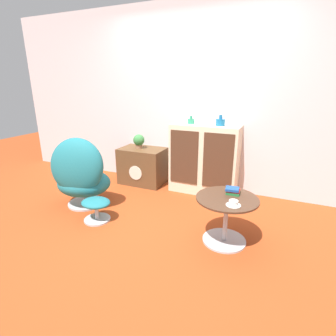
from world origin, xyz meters
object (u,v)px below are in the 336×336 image
(egg_chair, at_px, (81,175))
(potted_plant, at_px, (139,141))
(book_stack, at_px, (233,191))
(ottoman, at_px, (96,206))
(vase_leftmost, at_px, (191,121))
(sideboard, at_px, (204,159))
(tv_console, at_px, (143,166))
(vase_inner_left, at_px, (220,122))
(coffee_table, at_px, (226,215))
(teacup, at_px, (233,203))

(egg_chair, height_order, potted_plant, egg_chair)
(egg_chair, distance_m, book_stack, 1.88)
(ottoman, height_order, book_stack, book_stack)
(vase_leftmost, bearing_deg, sideboard, -1.03)
(tv_console, distance_m, egg_chair, 1.10)
(vase_leftmost, bearing_deg, vase_inner_left, 0.00)
(coffee_table, height_order, book_stack, book_stack)
(vase_inner_left, bearing_deg, potted_plant, -177.93)
(vase_leftmost, distance_m, vase_inner_left, 0.41)
(tv_console, xyz_separation_m, egg_chair, (-0.30, -1.05, 0.15))
(sideboard, xyz_separation_m, egg_chair, (-1.29, -1.09, -0.07))
(sideboard, bearing_deg, coffee_table, -63.71)
(coffee_table, height_order, vase_inner_left, vase_inner_left)
(egg_chair, relative_size, ottoman, 2.72)
(vase_leftmost, xyz_separation_m, book_stack, (0.81, -1.03, -0.51))
(sideboard, height_order, tv_console, sideboard)
(egg_chair, bearing_deg, tv_console, 73.92)
(sideboard, height_order, ottoman, sideboard)
(tv_console, relative_size, ottoman, 2.01)
(coffee_table, xyz_separation_m, book_stack, (0.03, 0.12, 0.22))
(egg_chair, relative_size, vase_leftmost, 8.67)
(ottoman, height_order, vase_leftmost, vase_leftmost)
(vase_inner_left, xyz_separation_m, teacup, (0.45, -1.29, -0.53))
(vase_leftmost, height_order, book_stack, vase_leftmost)
(tv_console, distance_m, vase_inner_left, 1.40)
(potted_plant, bearing_deg, vase_inner_left, 2.07)
(sideboard, relative_size, vase_leftmost, 9.14)
(vase_inner_left, bearing_deg, vase_leftmost, -180.00)
(vase_inner_left, distance_m, book_stack, 1.22)
(sideboard, distance_m, ottoman, 1.62)
(tv_console, bearing_deg, coffee_table, -35.50)
(potted_plant, bearing_deg, coffee_table, -34.58)
(tv_console, relative_size, potted_plant, 3.22)
(egg_chair, xyz_separation_m, vase_inner_left, (1.48, 1.10, 0.61))
(ottoman, distance_m, coffee_table, 1.47)
(sideboard, relative_size, ottoman, 2.86)
(vase_leftmost, xyz_separation_m, teacup, (0.86, -1.29, -0.52))
(vase_inner_left, relative_size, potted_plant, 0.66)
(sideboard, xyz_separation_m, potted_plant, (-1.04, -0.04, 0.19))
(tv_console, height_order, egg_chair, egg_chair)
(coffee_table, relative_size, book_stack, 4.09)
(egg_chair, bearing_deg, coffee_table, -1.64)
(ottoman, xyz_separation_m, vase_leftmost, (0.67, 1.33, 0.84))
(sideboard, bearing_deg, potted_plant, -177.75)
(teacup, distance_m, book_stack, 0.27)
(tv_console, distance_m, book_stack, 1.88)
(vase_leftmost, relative_size, vase_inner_left, 0.76)
(sideboard, height_order, egg_chair, sideboard)
(potted_plant, bearing_deg, egg_chair, -103.29)
(sideboard, relative_size, teacup, 7.40)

